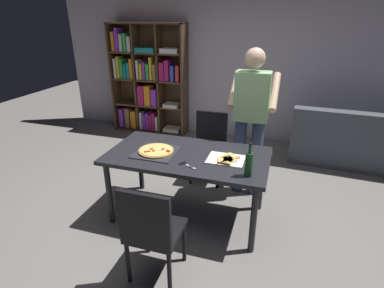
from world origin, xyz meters
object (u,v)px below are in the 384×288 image
Objects in this scene: chair_near_camera at (151,229)px; kitchen_scissors at (185,164)px; couch at (350,143)px; bookshelf at (148,82)px; dining_table at (188,161)px; person_serving_pizza at (251,115)px; chair_far_side at (209,142)px; pepperoni_pizza_on_tray at (156,151)px; wine_bottle at (249,164)px.

kitchen_scissors is (0.06, 0.68, 0.24)m from chair_near_camera.
couch is 0.89× the size of bookshelf.
dining_table is 0.94m from person_serving_pizza.
person_serving_pizza is (0.54, -0.22, 0.49)m from chair_far_side.
pepperoni_pizza_on_tray is at bearing -137.33° from couch.
kitchen_scissors is at bearing 176.99° from wine_bottle.
dining_table is at bearing 10.55° from pepperoni_pizza_on_tray.
chair_far_side is 4.62× the size of kitchen_scissors.
person_serving_pizza is (0.54, 0.71, 0.33)m from dining_table.
dining_table is 2.77m from couch.
pepperoni_pizza_on_tray reaches higher than dining_table.
kitchen_scissors is (1.61, -2.62, -0.18)m from bookshelf.
chair_far_side reaches higher than kitchen_scissors.
wine_bottle is (-1.25, -2.26, 0.57)m from couch.
chair_far_side is 2.16m from bookshelf.
person_serving_pizza is at bearing -136.72° from couch.
person_serving_pizza is (2.08, -1.67, 0.06)m from bookshelf.
chair_near_camera is at bearing -108.18° from person_serving_pizza.
dining_table is 8.44× the size of kitchen_scissors.
chair_near_camera is 0.99m from wine_bottle.
chair_far_side is at bearing 90.00° from dining_table.
chair_far_side is 2.85× the size of wine_bottle.
pepperoni_pizza_on_tray is (1.22, -2.44, -0.17)m from bookshelf.
wine_bottle is at bearing -3.01° from kitchen_scissors.
bookshelf is 3.44m from wine_bottle.
pepperoni_pizza_on_tray is 0.42m from kitchen_scissors.
pepperoni_pizza_on_tray reaches higher than kitchen_scissors.
bookshelf is (-3.44, 0.39, 0.63)m from couch.
couch reaches higher than dining_table.
person_serving_pizza is at bearing 96.78° from wine_bottle.
couch is at bearing 43.28° from person_serving_pizza.
pepperoni_pizza_on_tray is at bearing -169.45° from dining_table.
dining_table is at bearing 103.41° from kitchen_scissors.
bookshelf is 2.73m from pepperoni_pizza_on_tray.
pepperoni_pizza_on_tray is (-0.86, -0.77, -0.23)m from person_serving_pizza.
dining_table is at bearing -90.00° from chair_far_side.
bookshelf reaches higher than dining_table.
wine_bottle is at bearing -12.27° from pepperoni_pizza_on_tray.
person_serving_pizza is 1.09m from kitchen_scissors.
couch reaches higher than pepperoni_pizza_on_tray.
person_serving_pizza is at bearing -22.36° from chair_far_side.
chair_far_side is 0.51× the size of person_serving_pizza.
couch is at bearing 56.92° from chair_near_camera.
kitchen_scissors is (0.38, -0.18, -0.01)m from pepperoni_pizza_on_tray.
chair_far_side is at bearing 71.82° from pepperoni_pizza_on_tray.
pepperoni_pizza_on_tray is (-0.32, -0.99, 0.25)m from chair_far_side.
chair_near_camera is 4.62× the size of kitchen_scissors.
bookshelf is at bearing 116.70° from pepperoni_pizza_on_tray.
pepperoni_pizza_on_tray is at bearing 154.61° from kitchen_scissors.
chair_near_camera is at bearing -134.95° from wine_bottle.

